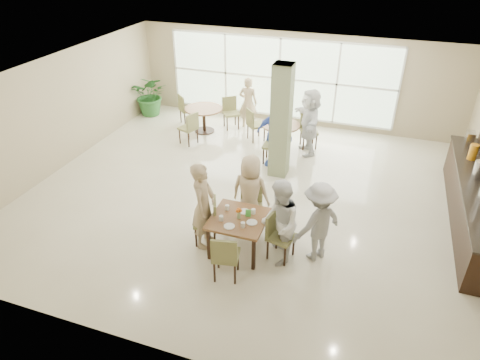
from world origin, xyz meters
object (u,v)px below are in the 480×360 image
(potted_plant, at_px, (151,95))
(main_table, at_px, (239,221))
(round_table_right, at_px, (281,131))
(teen_right, at_px, (280,223))
(adult_standing, at_px, (248,103))
(teen_standing, at_px, (318,222))
(teen_far, at_px, (250,192))
(adult_a, at_px, (274,135))
(teen_left, at_px, (203,205))
(adult_b, at_px, (309,122))
(round_table_left, at_px, (204,113))
(buffet_counter, at_px, (472,199))

(potted_plant, bearing_deg, main_table, -48.22)
(main_table, relative_size, round_table_right, 0.99)
(teen_right, distance_m, adult_standing, 6.20)
(teen_standing, bearing_deg, teen_far, -70.81)
(round_table_right, bearing_deg, potted_plant, 166.49)
(potted_plant, bearing_deg, adult_standing, 1.26)
(teen_far, bearing_deg, adult_a, -81.62)
(round_table_right, distance_m, teen_left, 4.52)
(teen_left, xyz_separation_m, adult_b, (1.11, 4.56, 0.02))
(round_table_left, distance_m, adult_standing, 1.39)
(teen_far, height_order, adult_b, adult_b)
(teen_far, height_order, adult_a, adult_a)
(round_table_right, xyz_separation_m, buffet_counter, (4.61, -2.02, -0.01))
(adult_standing, bearing_deg, round_table_left, 31.41)
(main_table, height_order, teen_left, teen_left)
(teen_right, bearing_deg, round_table_left, -162.58)
(teen_standing, relative_size, adult_a, 0.95)
(round_table_right, bearing_deg, teen_far, -85.20)
(main_table, distance_m, round_table_right, 4.49)
(main_table, bearing_deg, teen_left, -178.21)
(teen_far, relative_size, adult_standing, 1.03)
(teen_standing, bearing_deg, round_table_right, -117.74)
(potted_plant, relative_size, adult_b, 0.74)
(main_table, distance_m, potted_plant, 7.50)
(teen_right, bearing_deg, teen_far, -154.53)
(main_table, distance_m, adult_b, 4.57)
(round_table_left, height_order, buffet_counter, buffet_counter)
(adult_a, bearing_deg, buffet_counter, -0.92)
(teen_far, relative_size, teen_standing, 1.01)
(round_table_right, height_order, teen_right, teen_right)
(round_table_right, bearing_deg, teen_right, -75.89)
(teen_left, bearing_deg, teen_far, -43.13)
(main_table, xyz_separation_m, teen_standing, (1.43, 0.28, 0.13))
(round_table_left, xyz_separation_m, teen_right, (3.61, -4.93, 0.26))
(adult_standing, bearing_deg, teen_right, 111.57)
(main_table, relative_size, potted_plant, 0.76)
(round_table_left, bearing_deg, round_table_right, -9.96)
(teen_standing, height_order, adult_standing, teen_standing)
(buffet_counter, bearing_deg, potted_plant, 161.30)
(round_table_right, relative_size, teen_far, 0.65)
(main_table, bearing_deg, buffet_counter, 29.95)
(main_table, bearing_deg, teen_standing, 11.25)
(round_table_right, distance_m, adult_a, 0.97)
(teen_right, xyz_separation_m, teen_standing, (0.64, 0.31, -0.04))
(adult_a, bearing_deg, round_table_right, 106.20)
(adult_a, bearing_deg, round_table_left, 164.27)
(teen_right, bearing_deg, adult_b, 165.82)
(teen_standing, distance_m, adult_b, 4.38)
(round_table_right, xyz_separation_m, teen_left, (-0.35, -4.50, 0.32))
(round_table_right, distance_m, potted_plant, 4.78)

